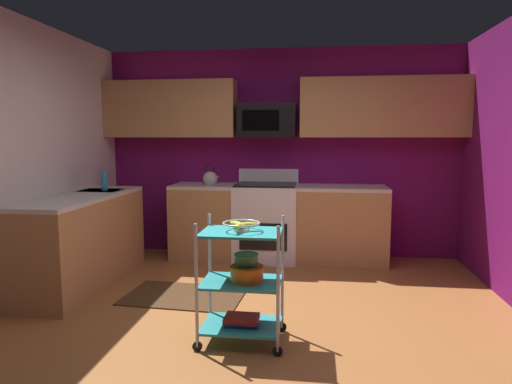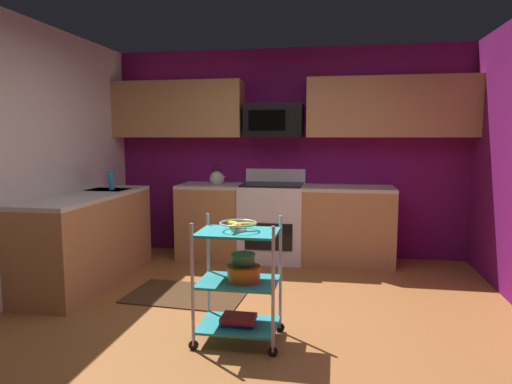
# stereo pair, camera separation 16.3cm
# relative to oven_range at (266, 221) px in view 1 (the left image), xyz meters

# --- Properties ---
(floor) EXTENTS (4.40, 4.80, 0.04)m
(floor) POSITION_rel_oven_range_xyz_m (0.14, -2.10, -0.50)
(floor) COLOR #995B2D
(floor) RESTS_ON ground
(wall_back) EXTENTS (4.52, 0.06, 2.60)m
(wall_back) POSITION_rel_oven_range_xyz_m (0.14, 0.33, 0.82)
(wall_back) COLOR #6B1156
(wall_back) RESTS_ON ground
(counter_run) EXTENTS (3.50, 2.41, 0.92)m
(counter_run) POSITION_rel_oven_range_xyz_m (-0.65, -0.50, -0.01)
(counter_run) COLOR #B27F4C
(counter_run) RESTS_ON ground
(oven_range) EXTENTS (0.76, 0.65, 1.10)m
(oven_range) POSITION_rel_oven_range_xyz_m (0.00, 0.00, 0.00)
(oven_range) COLOR white
(oven_range) RESTS_ON ground
(upper_cabinets) EXTENTS (4.40, 0.33, 0.70)m
(upper_cabinets) POSITION_rel_oven_range_xyz_m (0.17, 0.13, 1.37)
(upper_cabinets) COLOR #B27F4C
(microwave) EXTENTS (0.70, 0.39, 0.40)m
(microwave) POSITION_rel_oven_range_xyz_m (-0.00, 0.10, 1.22)
(microwave) COLOR black
(rolling_cart) EXTENTS (0.64, 0.43, 0.91)m
(rolling_cart) POSITION_rel_oven_range_xyz_m (0.07, -2.30, -0.02)
(rolling_cart) COLOR silver
(rolling_cart) RESTS_ON ground
(fruit_bowl) EXTENTS (0.27, 0.27, 0.07)m
(fruit_bowl) POSITION_rel_oven_range_xyz_m (0.07, -2.30, 0.40)
(fruit_bowl) COLOR silver
(fruit_bowl) RESTS_ON rolling_cart
(mixing_bowl_large) EXTENTS (0.25, 0.25, 0.11)m
(mixing_bowl_large) POSITION_rel_oven_range_xyz_m (0.11, -2.30, 0.04)
(mixing_bowl_large) COLOR orange
(mixing_bowl_large) RESTS_ON rolling_cart
(mixing_bowl_small) EXTENTS (0.18, 0.18, 0.08)m
(mixing_bowl_small) POSITION_rel_oven_range_xyz_m (0.10, -2.27, 0.14)
(mixing_bowl_small) COLOR #387F4C
(mixing_bowl_small) RESTS_ON rolling_cart
(book_stack) EXTENTS (0.25, 0.19, 0.06)m
(book_stack) POSITION_rel_oven_range_xyz_m (0.07, -2.30, -0.32)
(book_stack) COLOR #1E4C8C
(book_stack) RESTS_ON rolling_cart
(kettle) EXTENTS (0.21, 0.18, 0.26)m
(kettle) POSITION_rel_oven_range_xyz_m (-0.69, -0.00, 0.52)
(kettle) COLOR beige
(kettle) RESTS_ON counter_run
(dish_soap_bottle) EXTENTS (0.06, 0.06, 0.20)m
(dish_soap_bottle) POSITION_rel_oven_range_xyz_m (-1.71, -0.76, 0.54)
(dish_soap_bottle) COLOR #2D8CBF
(dish_soap_bottle) RESTS_ON counter_run
(floor_rug) EXTENTS (1.14, 0.77, 0.01)m
(floor_rug) POSITION_rel_oven_range_xyz_m (-0.62, -1.44, -0.47)
(floor_rug) COLOR #472D19
(floor_rug) RESTS_ON ground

